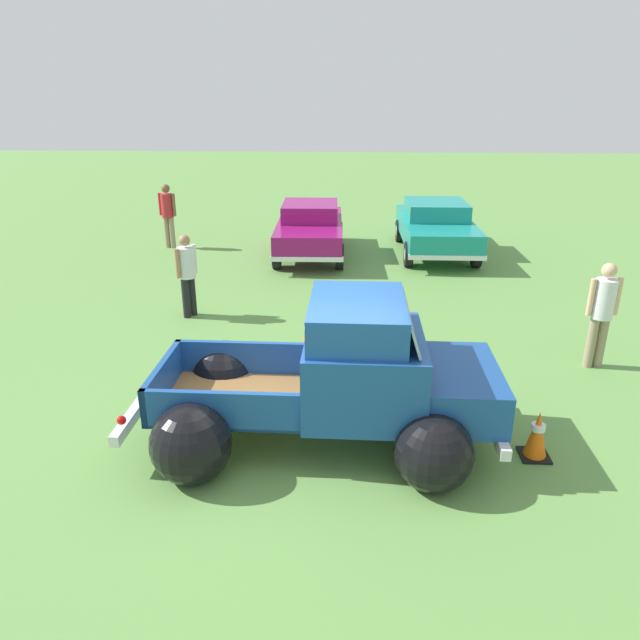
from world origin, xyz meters
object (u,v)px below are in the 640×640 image
(show_car_1, at_px, (436,226))
(spectator_0, at_px, (187,271))
(show_car_0, at_px, (310,227))
(lane_cone_1, at_px, (309,334))
(spectator_1, at_px, (602,309))
(vintage_pickup_truck, at_px, (343,387))
(spectator_2, at_px, (168,212))
(lane_cone_0, at_px, (537,435))

(show_car_1, height_order, spectator_0, spectator_0)
(show_car_0, xyz_separation_m, lane_cone_1, (0.43, -6.53, -0.47))
(spectator_1, bearing_deg, lane_cone_1, 77.43)
(show_car_1, xyz_separation_m, spectator_0, (-5.59, -5.34, 0.17))
(vintage_pickup_truck, bearing_deg, show_car_0, 96.99)
(show_car_1, xyz_separation_m, lane_cone_1, (-3.06, -6.94, -0.47))
(spectator_0, xyz_separation_m, spectator_2, (-2.05, 5.57, 0.10))
(spectator_0, xyz_separation_m, lane_cone_0, (5.57, -4.66, -0.64))
(spectator_2, bearing_deg, lane_cone_1, -134.83)
(vintage_pickup_truck, xyz_separation_m, spectator_0, (-3.17, 4.36, 0.20))
(show_car_0, distance_m, lane_cone_1, 6.57)
(spectator_0, height_order, lane_cone_0, spectator_0)
(vintage_pickup_truck, distance_m, show_car_1, 10.00)
(show_car_1, relative_size, lane_cone_0, 6.97)
(spectator_0, relative_size, lane_cone_0, 2.66)
(lane_cone_0, bearing_deg, vintage_pickup_truck, 173.05)
(lane_cone_0, bearing_deg, spectator_0, 140.11)
(show_car_0, relative_size, spectator_1, 2.42)
(show_car_0, xyz_separation_m, spectator_1, (5.17, -6.90, 0.23))
(show_car_0, height_order, spectator_1, spectator_1)
(vintage_pickup_truck, relative_size, spectator_1, 2.62)
(show_car_0, relative_size, spectator_0, 2.55)
(show_car_0, distance_m, spectator_0, 5.37)
(vintage_pickup_truck, xyz_separation_m, spectator_2, (-5.21, 9.93, 0.30))
(spectator_1, bearing_deg, spectator_2, 42.96)
(spectator_2, distance_m, lane_cone_1, 8.53)
(lane_cone_0, bearing_deg, lane_cone_1, 134.75)
(show_car_0, height_order, show_car_1, same)
(spectator_0, bearing_deg, lane_cone_1, 179.80)
(vintage_pickup_truck, bearing_deg, lane_cone_0, -6.49)
(vintage_pickup_truck, xyz_separation_m, lane_cone_1, (-0.63, 2.77, -0.45))
(show_car_0, xyz_separation_m, lane_cone_0, (3.47, -9.60, -0.47))
(vintage_pickup_truck, height_order, lane_cone_0, vintage_pickup_truck)
(show_car_0, bearing_deg, show_car_1, 94.83)
(spectator_0, relative_size, lane_cone_1, 2.66)
(spectator_0, distance_m, spectator_2, 5.93)
(lane_cone_1, bearing_deg, spectator_0, 147.84)
(vintage_pickup_truck, relative_size, show_car_1, 1.06)
(vintage_pickup_truck, relative_size, show_car_0, 1.08)
(spectator_0, bearing_deg, show_car_1, -104.34)
(spectator_1, xyz_separation_m, spectator_2, (-9.32, 7.53, 0.04))
(spectator_2, bearing_deg, show_car_1, -79.12)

